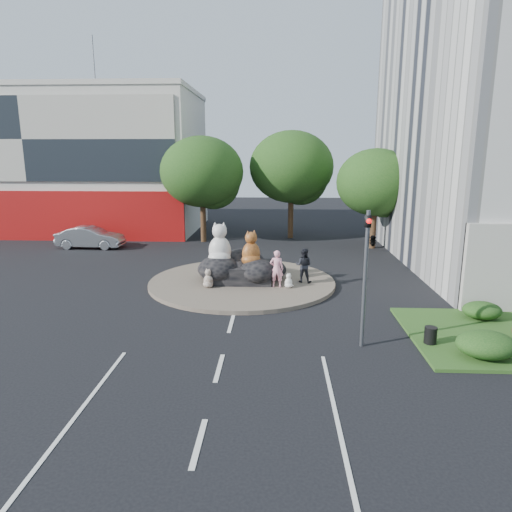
{
  "coord_description": "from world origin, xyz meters",
  "views": [
    {
      "loc": [
        1.85,
        -13.77,
        6.9
      ],
      "look_at": [
        0.85,
        7.99,
        2.0
      ],
      "focal_mm": 32.0,
      "sensor_mm": 36.0,
      "label": 1
    }
  ],
  "objects_px": {
    "cat_tabby": "(251,248)",
    "litter_bin": "(430,335)",
    "pedestrian_dark": "(304,265)",
    "parked_car": "(90,237)",
    "kitten_white": "(289,280)",
    "pedestrian_pink": "(277,269)",
    "kitten_calico": "(208,278)",
    "cat_white": "(220,243)"
  },
  "relations": [
    {
      "from": "kitten_calico",
      "to": "parked_car",
      "type": "distance_m",
      "value": 14.76
    },
    {
      "from": "litter_bin",
      "to": "cat_white",
      "type": "bearing_deg",
      "value": 137.99
    },
    {
      "from": "cat_white",
      "to": "parked_car",
      "type": "relative_size",
      "value": 0.47
    },
    {
      "from": "pedestrian_pink",
      "to": "parked_car",
      "type": "height_order",
      "value": "pedestrian_pink"
    },
    {
      "from": "litter_bin",
      "to": "kitten_white",
      "type": "bearing_deg",
      "value": 127.07
    },
    {
      "from": "cat_tabby",
      "to": "pedestrian_dark",
      "type": "xyz_separation_m",
      "value": [
        2.79,
        0.02,
        -0.93
      ]
    },
    {
      "from": "cat_white",
      "to": "pedestrian_pink",
      "type": "bearing_deg",
      "value": -22.22
    },
    {
      "from": "parked_car",
      "to": "cat_tabby",
      "type": "bearing_deg",
      "value": -124.76
    },
    {
      "from": "cat_tabby",
      "to": "kitten_calico",
      "type": "relative_size",
      "value": 1.9
    },
    {
      "from": "kitten_white",
      "to": "pedestrian_pink",
      "type": "xyz_separation_m",
      "value": [
        -0.62,
        0.07,
        0.58
      ]
    },
    {
      "from": "pedestrian_dark",
      "to": "parked_car",
      "type": "distance_m",
      "value": 17.92
    },
    {
      "from": "parked_car",
      "to": "pedestrian_pink",
      "type": "bearing_deg",
      "value": -124.6
    },
    {
      "from": "pedestrian_pink",
      "to": "pedestrian_dark",
      "type": "bearing_deg",
      "value": -142.58
    },
    {
      "from": "cat_tabby",
      "to": "litter_bin",
      "type": "distance_m",
      "value": 10.5
    },
    {
      "from": "kitten_white",
      "to": "kitten_calico",
      "type": "bearing_deg",
      "value": 152.78
    },
    {
      "from": "kitten_white",
      "to": "pedestrian_dark",
      "type": "distance_m",
      "value": 1.43
    },
    {
      "from": "parked_car",
      "to": "litter_bin",
      "type": "relative_size",
      "value": 7.83
    },
    {
      "from": "pedestrian_pink",
      "to": "litter_bin",
      "type": "bearing_deg",
      "value": 133.2
    },
    {
      "from": "pedestrian_pink",
      "to": "parked_car",
      "type": "distance_m",
      "value": 17.27
    },
    {
      "from": "pedestrian_pink",
      "to": "pedestrian_dark",
      "type": "height_order",
      "value": "pedestrian_pink"
    },
    {
      "from": "cat_tabby",
      "to": "kitten_white",
      "type": "distance_m",
      "value": 2.66
    },
    {
      "from": "cat_white",
      "to": "cat_tabby",
      "type": "distance_m",
      "value": 1.7
    },
    {
      "from": "pedestrian_pink",
      "to": "parked_car",
      "type": "xyz_separation_m",
      "value": [
        -13.9,
        10.24,
        -0.36
      ]
    },
    {
      "from": "kitten_calico",
      "to": "litter_bin",
      "type": "xyz_separation_m",
      "value": [
        9.13,
        -6.49,
        -0.27
      ]
    },
    {
      "from": "pedestrian_dark",
      "to": "parked_car",
      "type": "height_order",
      "value": "pedestrian_dark"
    },
    {
      "from": "kitten_white",
      "to": "litter_bin",
      "type": "distance_m",
      "value": 8.32
    },
    {
      "from": "kitten_calico",
      "to": "pedestrian_dark",
      "type": "xyz_separation_m",
      "value": [
        4.93,
        1.19,
        0.42
      ]
    },
    {
      "from": "pedestrian_dark",
      "to": "pedestrian_pink",
      "type": "bearing_deg",
      "value": 48.5
    },
    {
      "from": "pedestrian_pink",
      "to": "litter_bin",
      "type": "xyz_separation_m",
      "value": [
        5.63,
        -6.71,
        -0.73
      ]
    },
    {
      "from": "pedestrian_dark",
      "to": "litter_bin",
      "type": "height_order",
      "value": "pedestrian_dark"
    },
    {
      "from": "litter_bin",
      "to": "cat_tabby",
      "type": "bearing_deg",
      "value": 132.37
    },
    {
      "from": "parked_car",
      "to": "pedestrian_dark",
      "type": "bearing_deg",
      "value": -119.38
    },
    {
      "from": "cat_white",
      "to": "kitten_white",
      "type": "distance_m",
      "value": 4.18
    },
    {
      "from": "kitten_calico",
      "to": "litter_bin",
      "type": "distance_m",
      "value": 11.2
    },
    {
      "from": "cat_tabby",
      "to": "parked_car",
      "type": "height_order",
      "value": "cat_tabby"
    },
    {
      "from": "kitten_white",
      "to": "cat_white",
      "type": "bearing_deg",
      "value": 132.99
    },
    {
      "from": "kitten_white",
      "to": "parked_car",
      "type": "relative_size",
      "value": 0.16
    },
    {
      "from": "cat_white",
      "to": "kitten_calico",
      "type": "xyz_separation_m",
      "value": [
        -0.46,
        -1.32,
        -1.55
      ]
    },
    {
      "from": "cat_tabby",
      "to": "parked_car",
      "type": "bearing_deg",
      "value": 115.83
    },
    {
      "from": "kitten_calico",
      "to": "litter_bin",
      "type": "relative_size",
      "value": 1.6
    },
    {
      "from": "kitten_white",
      "to": "parked_car",
      "type": "height_order",
      "value": "parked_car"
    },
    {
      "from": "kitten_white",
      "to": "cat_tabby",
      "type": "bearing_deg",
      "value": 123.34
    }
  ]
}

